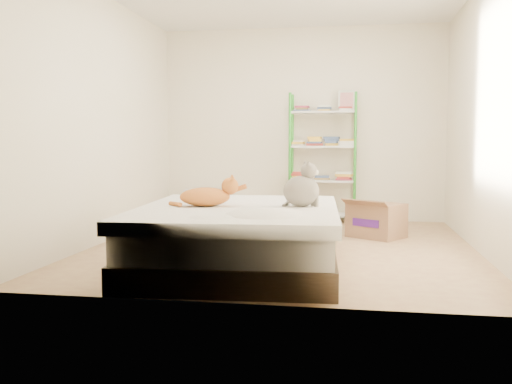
% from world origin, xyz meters
% --- Properties ---
extents(room, '(3.81, 4.21, 2.61)m').
position_xyz_m(room, '(0.00, 0.00, 1.30)').
color(room, tan).
rests_on(room, ground).
extents(bed, '(1.76, 2.14, 0.52)m').
position_xyz_m(bed, '(-0.25, -1.05, 0.26)').
color(bed, '#443327').
rests_on(bed, ground).
extents(orange_cat, '(0.55, 0.40, 0.20)m').
position_xyz_m(orange_cat, '(-0.53, -1.08, 0.62)').
color(orange_cat, '#DF5C27').
rests_on(orange_cat, bed).
extents(grey_cat, '(0.41, 0.38, 0.37)m').
position_xyz_m(grey_cat, '(0.27, -0.96, 0.71)').
color(grey_cat, gray).
rests_on(grey_cat, bed).
extents(shelf_unit, '(0.88, 0.36, 1.74)m').
position_xyz_m(shelf_unit, '(0.31, 1.88, 0.89)').
color(shelf_unit, green).
rests_on(shelf_unit, ground).
extents(cardboard_box, '(0.70, 0.74, 0.44)m').
position_xyz_m(cardboard_box, '(0.96, 0.74, 0.19)').
color(cardboard_box, '#866142').
rests_on(cardboard_box, ground).
extents(white_bin, '(0.41, 0.38, 0.42)m').
position_xyz_m(white_bin, '(-1.36, 1.85, 0.21)').
color(white_bin, white).
rests_on(white_bin, ground).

